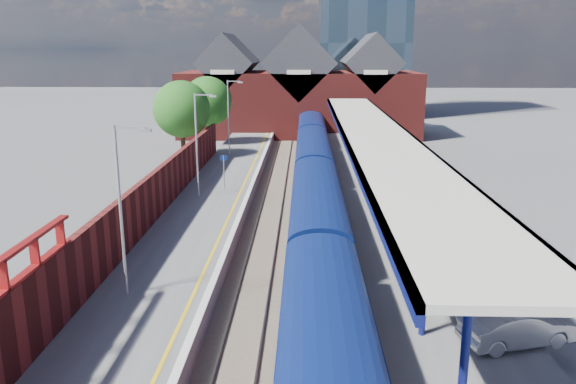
% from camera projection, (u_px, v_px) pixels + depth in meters
% --- Properties ---
extents(ground, '(240.00, 240.00, 0.00)m').
position_uv_depth(ground, '(295.00, 184.00, 46.45)').
color(ground, '#5B5B5E').
rests_on(ground, ground).
extents(ballast_bed, '(6.00, 76.00, 0.06)m').
position_uv_depth(ballast_bed, '(292.00, 219.00, 36.76)').
color(ballast_bed, '#473D33').
rests_on(ballast_bed, ground).
extents(rails, '(4.51, 76.00, 0.14)m').
position_uv_depth(rails, '(292.00, 217.00, 36.74)').
color(rails, slate).
rests_on(rails, ground).
extents(left_platform, '(5.00, 76.00, 1.00)m').
position_uv_depth(left_platform, '(209.00, 211.00, 36.81)').
color(left_platform, '#565659').
rests_on(left_platform, ground).
extents(right_platform, '(6.00, 76.00, 1.00)m').
position_uv_depth(right_platform, '(384.00, 213.00, 36.47)').
color(right_platform, '#565659').
rests_on(right_platform, ground).
extents(coping_left, '(0.30, 76.00, 0.05)m').
position_uv_depth(coping_left, '(244.00, 204.00, 36.61)').
color(coping_left, silver).
rests_on(coping_left, left_platform).
extents(coping_right, '(0.30, 76.00, 0.05)m').
position_uv_depth(coping_right, '(341.00, 204.00, 36.42)').
color(coping_right, silver).
rests_on(coping_right, right_platform).
extents(yellow_line, '(0.14, 76.00, 0.01)m').
position_uv_depth(yellow_line, '(235.00, 204.00, 36.63)').
color(yellow_line, yellow).
rests_on(yellow_line, left_platform).
extents(train, '(2.87, 65.90, 3.45)m').
position_uv_depth(train, '(315.00, 178.00, 39.09)').
color(train, '#0C1B56').
rests_on(train, ground).
extents(canopy, '(4.50, 52.00, 4.48)m').
position_uv_depth(canopy, '(376.00, 136.00, 37.20)').
color(canopy, navy).
rests_on(canopy, right_platform).
extents(lamp_post_b, '(1.48, 0.18, 7.00)m').
position_uv_depth(lamp_post_b, '(123.00, 201.00, 22.17)').
color(lamp_post_b, '#A5A8AA').
rests_on(lamp_post_b, left_platform).
extents(lamp_post_c, '(1.48, 0.18, 7.00)m').
position_uv_depth(lamp_post_c, '(198.00, 139.00, 37.66)').
color(lamp_post_c, '#A5A8AA').
rests_on(lamp_post_c, left_platform).
extents(lamp_post_d, '(1.48, 0.18, 7.00)m').
position_uv_depth(lamp_post_d, '(230.00, 112.00, 53.16)').
color(lamp_post_d, '#A5A8AA').
rests_on(lamp_post_d, left_platform).
extents(platform_sign, '(0.55, 0.08, 2.50)m').
position_uv_depth(platform_sign, '(224.00, 166.00, 40.13)').
color(platform_sign, '#A5A8AA').
rests_on(platform_sign, left_platform).
extents(brick_wall, '(0.35, 50.00, 3.86)m').
position_uv_depth(brick_wall, '(139.00, 209.00, 30.15)').
color(brick_wall, maroon).
rests_on(brick_wall, left_platform).
extents(station_building, '(30.00, 12.12, 13.78)m').
position_uv_depth(station_building, '(299.00, 92.00, 72.22)').
color(station_building, maroon).
rests_on(station_building, ground).
extents(tree_near, '(5.20, 5.20, 8.10)m').
position_uv_depth(tree_near, '(183.00, 111.00, 51.16)').
color(tree_near, '#382314').
rests_on(tree_near, ground).
extents(tree_far, '(5.20, 5.20, 8.10)m').
position_uv_depth(tree_far, '(209.00, 103.00, 58.88)').
color(tree_far, '#382314').
rests_on(tree_far, ground).
extents(parked_car_red, '(3.98, 2.66, 1.26)m').
position_uv_depth(parked_car_red, '(494.00, 290.00, 22.06)').
color(parked_car_red, '#9A0D0C').
rests_on(parked_car_red, right_platform).
extents(parked_car_silver, '(4.17, 2.42, 1.30)m').
position_uv_depth(parked_car_silver, '(517.00, 327.00, 19.10)').
color(parked_car_silver, '#A1A0A4').
rests_on(parked_car_silver, right_platform).
extents(parked_car_dark, '(4.11, 2.14, 1.14)m').
position_uv_depth(parked_car_dark, '(454.00, 271.00, 24.09)').
color(parked_car_dark, black).
rests_on(parked_car_dark, right_platform).
extents(parked_car_blue, '(4.23, 2.98, 1.07)m').
position_uv_depth(parked_car_blue, '(410.00, 180.00, 41.02)').
color(parked_car_blue, navy).
rests_on(parked_car_blue, right_platform).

